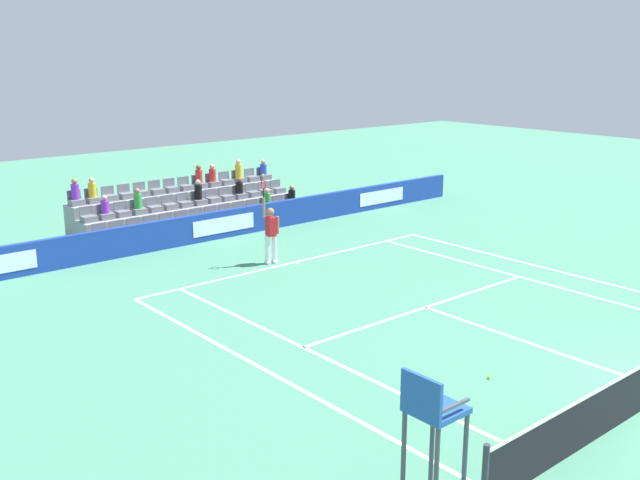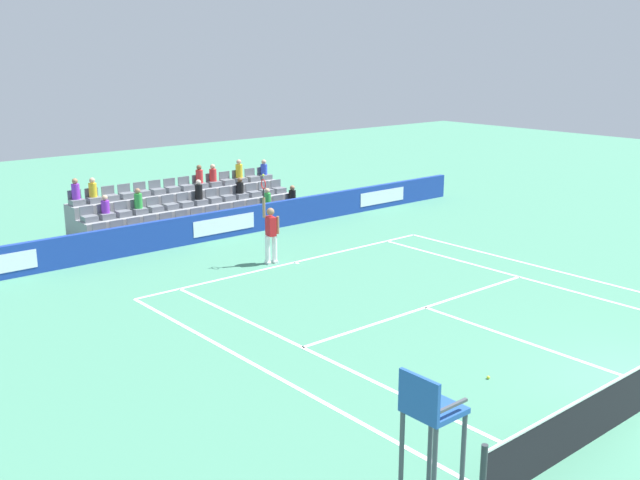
{
  "view_description": "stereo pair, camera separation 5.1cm",
  "coord_description": "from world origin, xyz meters",
  "views": [
    {
      "loc": [
        13.84,
        5.63,
        6.53
      ],
      "look_at": [
        0.31,
        -10.28,
        1.1
      ],
      "focal_mm": 41.38,
      "sensor_mm": 36.0,
      "label": 1
    },
    {
      "loc": [
        13.8,
        5.66,
        6.53
      ],
      "look_at": [
        0.31,
        -10.28,
        1.1
      ],
      "focal_mm": 41.38,
      "sensor_mm": 36.0,
      "label": 2
    }
  ],
  "objects": [
    {
      "name": "line_baseline",
      "position": [
        0.0,
        -11.89,
        0.0
      ],
      "size": [
        10.97,
        0.1,
        0.01
      ],
      "primitive_type": "cube",
      "color": "white",
      "rests_on": "ground"
    },
    {
      "name": "stadium_stand",
      "position": [
        -0.01,
        -18.32,
        0.56
      ],
      "size": [
        8.68,
        2.85,
        2.21
      ],
      "color": "gray",
      "rests_on": "ground"
    },
    {
      "name": "tennis_player",
      "position": [
        0.63,
        -12.28,
        0.99
      ],
      "size": [
        0.51,
        0.4,
        2.85
      ],
      "color": "white",
      "rests_on": "ground"
    },
    {
      "name": "line_doubles_sideline_right",
      "position": [
        -5.49,
        -5.95,
        0.0
      ],
      "size": [
        0.1,
        11.89,
        0.01
      ],
      "primitive_type": "cube",
      "color": "white",
      "rests_on": "ground"
    },
    {
      "name": "line_service",
      "position": [
        0.0,
        -6.4,
        0.0
      ],
      "size": [
        8.23,
        0.1,
        0.01
      ],
      "primitive_type": "cube",
      "color": "white",
      "rests_on": "ground"
    },
    {
      "name": "line_singles_sideline_left",
      "position": [
        4.12,
        -5.95,
        0.0
      ],
      "size": [
        0.1,
        11.89,
        0.01
      ],
      "primitive_type": "cube",
      "color": "white",
      "rests_on": "ground"
    },
    {
      "name": "loose_tennis_ball",
      "position": [
        2.25,
        -2.68,
        0.03
      ],
      "size": [
        0.07,
        0.07,
        0.07
      ],
      "primitive_type": "sphere",
      "color": "#D1E533",
      "rests_on": "ground"
    },
    {
      "name": "line_centre_mark",
      "position": [
        0.0,
        -11.79,
        0.0
      ],
      "size": [
        0.1,
        0.2,
        0.01
      ],
      "primitive_type": "cube",
      "color": "white",
      "rests_on": "ground"
    },
    {
      "name": "line_centre_service",
      "position": [
        0.0,
        -3.2,
        0.0
      ],
      "size": [
        0.1,
        6.4,
        0.01
      ],
      "primitive_type": "cube",
      "color": "white",
      "rests_on": "ground"
    },
    {
      "name": "line_doubles_sideline_left",
      "position": [
        5.49,
        -5.95,
        0.0
      ],
      "size": [
        0.1,
        11.89,
        0.01
      ],
      "primitive_type": "cube",
      "color": "white",
      "rests_on": "ground"
    },
    {
      "name": "umpire_chair",
      "position": [
        6.76,
        -0.33,
        1.52
      ],
      "size": [
        0.7,
        0.7,
        2.34
      ],
      "color": "#474C54",
      "rests_on": "ground"
    },
    {
      "name": "line_singles_sideline_right",
      "position": [
        -4.12,
        -5.95,
        0.0
      ],
      "size": [
        0.1,
        11.89,
        0.01
      ],
      "primitive_type": "cube",
      "color": "white",
      "rests_on": "ground"
    },
    {
      "name": "sponsor_barrier",
      "position": [
        -0.0,
        -16.0,
        0.5
      ],
      "size": [
        23.65,
        0.22,
        0.99
      ],
      "color": "#193899",
      "rests_on": "ground"
    }
  ]
}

